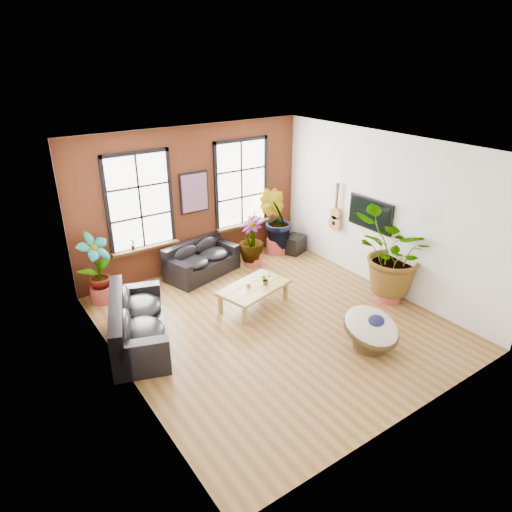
# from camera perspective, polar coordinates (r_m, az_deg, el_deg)

# --- Properties ---
(room) EXTENTS (6.04, 6.54, 3.54)m
(room) POSITION_cam_1_polar(r_m,az_deg,el_deg) (8.65, 1.71, 1.98)
(room) COLOR brown
(room) RESTS_ON ground
(sofa_back) EXTENTS (1.96, 1.31, 0.82)m
(sofa_back) POSITION_cam_1_polar(r_m,az_deg,el_deg) (11.18, -6.93, -0.50)
(sofa_back) COLOR black
(sofa_back) RESTS_ON ground
(sofa_left) EXTENTS (1.66, 2.47, 0.90)m
(sofa_left) POSITION_cam_1_polar(r_m,az_deg,el_deg) (8.82, -14.84, -8.19)
(sofa_left) COLOR black
(sofa_left) RESTS_ON ground
(coffee_table) EXTENTS (1.68, 1.21, 0.58)m
(coffee_table) POSITION_cam_1_polar(r_m,az_deg,el_deg) (9.68, -0.28, -4.08)
(coffee_table) COLOR olive
(coffee_table) RESTS_ON ground
(papasan_chair) EXTENTS (1.22, 1.23, 0.79)m
(papasan_chair) POSITION_cam_1_polar(r_m,az_deg,el_deg) (8.66, 14.23, -8.80)
(papasan_chair) COLOR #423017
(papasan_chair) RESTS_ON ground
(poster) EXTENTS (0.74, 0.06, 0.98)m
(poster) POSITION_cam_1_polar(r_m,az_deg,el_deg) (11.03, -7.72, 7.87)
(poster) COLOR black
(poster) RESTS_ON room
(tv_wall_unit) EXTENTS (0.13, 1.86, 1.20)m
(tv_wall_unit) POSITION_cam_1_polar(r_m,az_deg,el_deg) (10.89, 12.86, 5.00)
(tv_wall_unit) COLOR black
(tv_wall_unit) RESTS_ON room
(media_box) EXTENTS (0.69, 0.63, 0.47)m
(media_box) POSITION_cam_1_polar(r_m,az_deg,el_deg) (12.41, 4.81, 1.47)
(media_box) COLOR black
(media_box) RESTS_ON ground
(pot_back_left) EXTENTS (0.57, 0.57, 0.35)m
(pot_back_left) POSITION_cam_1_polar(r_m,az_deg,el_deg) (10.56, -18.68, -4.46)
(pot_back_left) COLOR #AE4039
(pot_back_left) RESTS_ON ground
(pot_back_right) EXTENTS (0.69, 0.69, 0.40)m
(pot_back_right) POSITION_cam_1_polar(r_m,az_deg,el_deg) (12.40, 2.59, 1.36)
(pot_back_right) COLOR #AE4039
(pot_back_right) RESTS_ON ground
(pot_right_wall) EXTENTS (0.72, 0.72, 0.40)m
(pot_right_wall) POSITION_cam_1_polar(r_m,az_deg,el_deg) (10.45, 16.18, -4.27)
(pot_right_wall) COLOR #AE4039
(pot_right_wall) RESTS_ON ground
(pot_mid) EXTENTS (0.59, 0.59, 0.34)m
(pot_mid) POSITION_cam_1_polar(r_m,az_deg,el_deg) (11.67, -0.41, -0.30)
(pot_mid) COLOR #AE4039
(pot_mid) RESTS_ON ground
(floor_plant_back_left) EXTENTS (0.91, 0.78, 1.45)m
(floor_plant_back_left) POSITION_cam_1_polar(r_m,az_deg,el_deg) (10.22, -19.28, -1.12)
(floor_plant_back_left) COLOR #1F4C14
(floor_plant_back_left) RESTS_ON ground
(floor_plant_back_right) EXTENTS (1.09, 1.11, 1.57)m
(floor_plant_back_right) POSITION_cam_1_polar(r_m,az_deg,el_deg) (12.14, 2.44, 4.56)
(floor_plant_back_right) COLOR #1F4C14
(floor_plant_back_right) RESTS_ON ground
(floor_plant_right_wall) EXTENTS (1.93, 1.75, 1.87)m
(floor_plant_right_wall) POSITION_cam_1_polar(r_m,az_deg,el_deg) (10.06, 16.86, 0.20)
(floor_plant_right_wall) COLOR #1F4C14
(floor_plant_right_wall) RESTS_ON ground
(floor_plant_mid) EXTENTS (0.79, 0.79, 1.14)m
(floor_plant_mid) POSITION_cam_1_polar(r_m,az_deg,el_deg) (11.44, -0.58, 2.13)
(floor_plant_mid) COLOR #1F4C14
(floor_plant_mid) RESTS_ON ground
(table_plant) EXTENTS (0.23, 0.20, 0.23)m
(table_plant) POSITION_cam_1_polar(r_m,az_deg,el_deg) (9.68, 1.22, -2.92)
(table_plant) COLOR #1F4C14
(table_plant) RESTS_ON coffee_table
(sill_plant_left) EXTENTS (0.17, 0.17, 0.27)m
(sill_plant_left) POSITION_cam_1_polar(r_m,az_deg,el_deg) (10.69, -15.17, 1.47)
(sill_plant_left) COLOR #1F4C14
(sill_plant_left) RESTS_ON room
(sill_plant_right) EXTENTS (0.19, 0.19, 0.27)m
(sill_plant_right) POSITION_cam_1_polar(r_m,az_deg,el_deg) (12.09, -0.19, 5.01)
(sill_plant_right) COLOR #1F4C14
(sill_plant_right) RESTS_ON room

